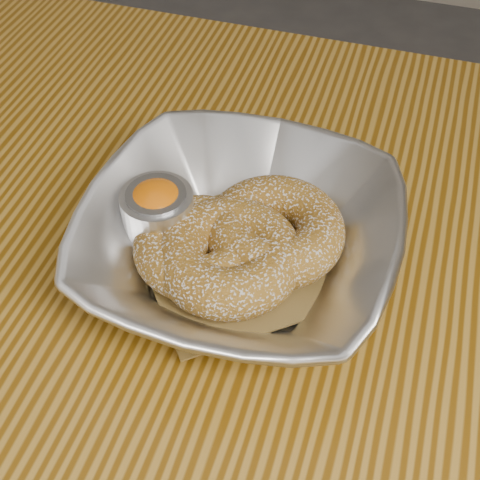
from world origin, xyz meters
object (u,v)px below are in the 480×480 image
(donut_back, at_px, (275,231))
(ramekin, at_px, (158,214))
(table, at_px, (266,395))
(serving_bowl, at_px, (240,240))
(donut_extra, at_px, (198,247))
(donut_front, at_px, (229,256))

(donut_back, xyz_separation_m, ramekin, (-0.09, -0.02, 0.01))
(table, relative_size, serving_bowl, 5.00)
(serving_bowl, xyz_separation_m, donut_back, (0.02, 0.02, -0.00))
(serving_bowl, xyz_separation_m, ramekin, (-0.07, 0.00, 0.01))
(donut_extra, bearing_deg, donut_back, 31.79)
(table, bearing_deg, donut_extra, 152.08)
(ramekin, bearing_deg, serving_bowl, -1.84)
(donut_extra, bearing_deg, table, -27.92)
(donut_extra, bearing_deg, serving_bowl, 25.35)
(table, distance_m, donut_extra, 0.15)
(serving_bowl, relative_size, ramekin, 4.28)
(donut_extra, relative_size, ramekin, 1.75)
(serving_bowl, relative_size, donut_extra, 2.45)
(donut_front, bearing_deg, table, -37.21)
(donut_back, distance_m, donut_extra, 0.06)
(donut_front, bearing_deg, donut_back, 54.54)
(table, xyz_separation_m, serving_bowl, (-0.04, 0.05, 0.13))
(donut_front, height_order, ramekin, ramekin)
(serving_bowl, bearing_deg, donut_extra, -154.65)
(table, distance_m, ramekin, 0.18)
(serving_bowl, relative_size, donut_front, 2.16)
(serving_bowl, height_order, donut_front, serving_bowl)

